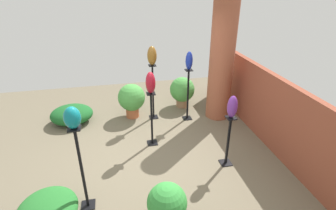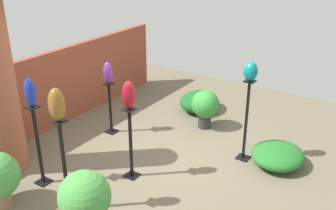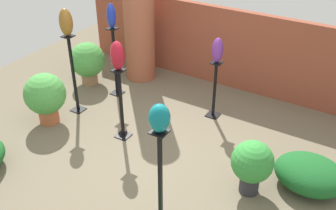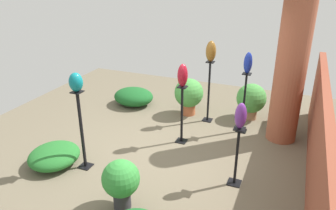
# 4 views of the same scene
# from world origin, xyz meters

# --- Properties ---
(ground_plane) EXTENTS (8.00, 8.00, 0.00)m
(ground_plane) POSITION_xyz_m (0.00, 0.00, 0.00)
(ground_plane) COLOR #6B604C
(brick_wall_back) EXTENTS (5.60, 0.12, 1.42)m
(brick_wall_back) POSITION_xyz_m (0.00, 2.39, 0.71)
(brick_wall_back) COLOR brown
(brick_wall_back) RESTS_ON ground
(brick_pillar) EXTENTS (0.54, 0.54, 2.76)m
(brick_pillar) POSITION_xyz_m (-1.40, 1.84, 1.38)
(brick_pillar) COLOR #9E5138
(brick_pillar) RESTS_ON ground
(pedestal_ruby) EXTENTS (0.20, 0.20, 1.10)m
(pedestal_ruby) POSITION_xyz_m (-0.55, 0.12, 0.50)
(pedestal_ruby) COLOR black
(pedestal_ruby) RESTS_ON ground
(pedestal_teal) EXTENTS (0.20, 0.20, 1.33)m
(pedestal_teal) POSITION_xyz_m (0.84, -1.06, 0.61)
(pedestal_teal) COLOR black
(pedestal_teal) RESTS_ON ground
(pedestal_bronze) EXTENTS (0.20, 0.20, 1.30)m
(pedestal_bronze) POSITION_xyz_m (-1.62, 0.32, 0.60)
(pedestal_bronze) COLOR black
(pedestal_bronze) RESTS_ON ground
(pedestal_violet) EXTENTS (0.20, 0.20, 0.95)m
(pedestal_violet) POSITION_xyz_m (0.35, 1.32, 0.43)
(pedestal_violet) COLOR black
(pedestal_violet) RESTS_ON ground
(pedestal_cobalt) EXTENTS (0.20, 0.20, 1.21)m
(pedestal_cobalt) POSITION_xyz_m (-1.40, 1.09, 0.55)
(pedestal_cobalt) COLOR black
(pedestal_cobalt) RESTS_ON ground
(art_vase_ruby) EXTENTS (0.20, 0.18, 0.41)m
(art_vase_ruby) POSITION_xyz_m (-0.55, 0.12, 1.31)
(art_vase_ruby) COLOR maroon
(art_vase_ruby) RESTS_ON pedestal_ruby
(art_vase_teal) EXTENTS (0.21, 0.21, 0.29)m
(art_vase_teal) POSITION_xyz_m (0.84, -1.06, 1.48)
(art_vase_teal) COLOR #0F727A
(art_vase_teal) RESTS_ON pedestal_teal
(art_vase_bronze) EXTENTS (0.19, 0.21, 0.42)m
(art_vase_bronze) POSITION_xyz_m (-1.62, 0.32, 1.51)
(art_vase_bronze) COLOR brown
(art_vase_bronze) RESTS_ON pedestal_bronze
(art_vase_violet) EXTENTS (0.17, 0.17, 0.39)m
(art_vase_violet) POSITION_xyz_m (0.35, 1.32, 1.14)
(art_vase_violet) COLOR #6B2D8C
(art_vase_violet) RESTS_ON pedestal_violet
(art_vase_cobalt) EXTENTS (0.14, 0.16, 0.40)m
(art_vase_cobalt) POSITION_xyz_m (-1.40, 1.09, 1.41)
(art_vase_cobalt) COLOR #192D9E
(art_vase_cobalt) RESTS_ON pedestal_cobalt
(potted_plant_walkway_edge) EXTENTS (0.63, 0.63, 0.78)m
(potted_plant_walkway_edge) POSITION_xyz_m (-2.07, 1.14, 0.44)
(potted_plant_walkway_edge) COLOR #936B4C
(potted_plant_walkway_edge) RESTS_ON ground
(potted_plant_front_left) EXTENTS (0.51, 0.51, 0.73)m
(potted_plant_front_left) POSITION_xyz_m (1.46, -0.00, 0.43)
(potted_plant_front_left) COLOR #2D2D33
(potted_plant_front_left) RESTS_ON ground
(potted_plant_mid_right) EXTENTS (0.63, 0.63, 0.82)m
(potted_plant_mid_right) POSITION_xyz_m (-1.77, -0.16, 0.47)
(potted_plant_mid_right) COLOR #B25B38
(potted_plant_mid_right) RESTS_ON ground
(foliage_bed_west) EXTENTS (0.88, 0.74, 0.39)m
(foliage_bed_west) POSITION_xyz_m (2.07, 0.46, 0.19)
(foliage_bed_west) COLOR #195923
(foliage_bed_west) RESTS_ON ground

